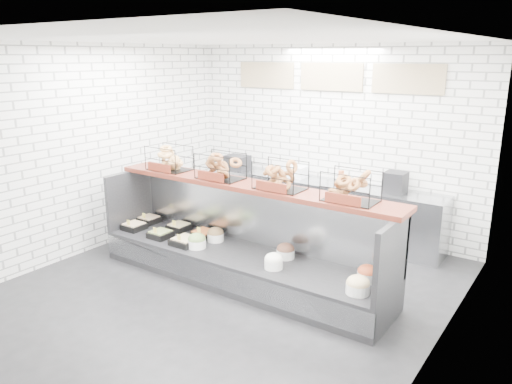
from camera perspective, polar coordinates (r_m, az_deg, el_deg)
The scene contains 5 objects.
ground at distance 6.35m, azimuth -3.52°, elevation -11.09°, with size 5.50×5.50×0.00m, color black.
room_shell at distance 6.21m, azimuth -0.38°, elevation 8.27°, with size 5.02×5.51×3.01m.
display_case at distance 6.47m, azimuth -1.72°, elevation -7.39°, with size 4.00×0.90×1.20m.
bagel_shelf at distance 6.26m, azimuth -0.77°, elevation 2.07°, with size 4.10×0.50×0.40m.
prep_counter at distance 8.09m, azimuth 7.04°, elevation -1.67°, with size 4.00×0.60×1.20m.
Camera 1 is at (3.54, -4.45, 2.83)m, focal length 35.00 mm.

